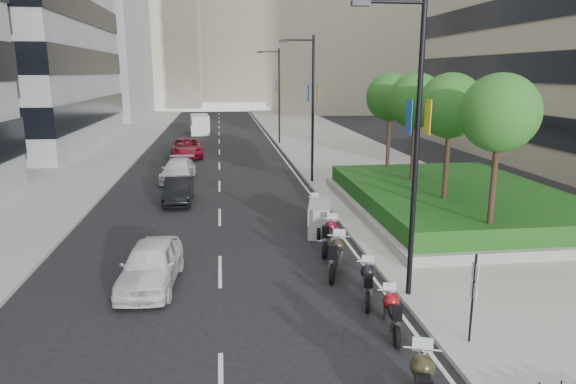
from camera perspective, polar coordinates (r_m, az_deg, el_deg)
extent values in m
plane|color=black|center=(14.91, -1.57, -14.19)|extent=(160.00, 160.00, 0.00)
cube|color=#9E9B93|center=(44.91, 5.91, 4.43)|extent=(10.00, 100.00, 0.15)
cube|color=#9E9B93|center=(44.98, -21.17, 3.62)|extent=(8.00, 100.00, 0.15)
cube|color=silver|center=(44.00, -0.84, 4.22)|extent=(0.12, 100.00, 0.01)
cube|color=silver|center=(43.71, -7.65, 4.05)|extent=(0.12, 100.00, 0.01)
cube|color=gray|center=(86.59, -23.81, 17.51)|extent=(22.00, 26.00, 30.00)
cube|color=#B7AD93|center=(96.69, 6.92, 19.71)|extent=(28.00, 24.00, 36.00)
cube|color=#B7AD93|center=(114.84, -16.63, 17.72)|extent=(26.00, 24.00, 34.00)
cube|color=#B7AD93|center=(133.77, -6.37, 18.31)|extent=(30.00, 24.00, 38.00)
cube|color=gray|center=(26.60, 17.99, -1.63)|extent=(10.00, 14.00, 0.40)
cube|color=#174614|center=(26.46, 18.08, -0.37)|extent=(9.40, 13.40, 0.80)
cylinder|color=#332319|center=(20.25, 21.77, -0.04)|extent=(0.22, 0.22, 4.00)
sphere|color=#245D1D|center=(19.84, 22.48, 8.14)|extent=(2.80, 2.80, 2.80)
cylinder|color=#332319|center=(23.74, 17.13, 2.15)|extent=(0.22, 0.22, 4.00)
sphere|color=#245D1D|center=(23.39, 17.61, 9.14)|extent=(2.80, 2.80, 2.80)
cylinder|color=#332319|center=(27.36, 13.69, 3.76)|extent=(0.22, 0.22, 4.00)
sphere|color=#245D1D|center=(27.06, 14.03, 9.83)|extent=(2.80, 2.80, 2.80)
cylinder|color=#332319|center=(31.08, 11.06, 4.98)|extent=(0.22, 0.22, 4.00)
sphere|color=#245D1D|center=(30.82, 11.30, 10.32)|extent=(2.80, 2.80, 2.80)
cylinder|color=black|center=(15.43, 14.05, 4.02)|extent=(0.16, 0.16, 9.00)
cylinder|color=black|center=(15.06, 11.60, 19.98)|extent=(1.80, 0.10, 0.10)
cube|color=black|center=(14.79, 8.08, 20.05)|extent=(0.50, 0.22, 0.14)
cube|color=yellow|center=(15.41, 15.26, 8.07)|extent=(0.02, 0.45, 1.00)
cube|color=navy|center=(15.20, 13.29, 8.11)|extent=(0.02, 0.45, 1.00)
cylinder|color=black|center=(31.76, 2.77, 8.92)|extent=(0.16, 0.16, 9.00)
cylinder|color=black|center=(31.58, 1.18, 16.53)|extent=(1.80, 0.10, 0.10)
cube|color=black|center=(31.46, -0.51, 16.46)|extent=(0.50, 0.22, 0.14)
cube|color=yellow|center=(31.75, 3.30, 10.90)|extent=(0.02, 0.45, 1.00)
cube|color=navy|center=(31.65, 2.28, 10.90)|extent=(0.02, 0.45, 1.00)
cylinder|color=black|center=(49.55, -0.98, 10.45)|extent=(0.16, 0.16, 9.00)
cylinder|color=black|center=(49.43, -2.08, 15.31)|extent=(1.80, 0.10, 0.10)
cube|color=black|center=(49.35, -3.15, 15.25)|extent=(0.50, 0.22, 0.14)
cube|color=yellow|center=(49.54, -0.66, 11.73)|extent=(0.02, 0.45, 1.00)
cube|color=navy|center=(49.48, -1.32, 11.72)|extent=(0.02, 0.45, 1.00)
cylinder|color=black|center=(13.92, 19.81, -11.37)|extent=(0.06, 0.06, 2.50)
cube|color=silver|center=(13.62, 20.07, -8.30)|extent=(0.02, 0.32, 0.42)
cube|color=silver|center=(13.80, 19.90, -10.23)|extent=(0.02, 0.32, 0.42)
cylinder|color=black|center=(12.30, 14.44, -19.28)|extent=(0.35, 0.67, 0.67)
sphere|color=#2C2A18|center=(11.51, 14.71, -18.27)|extent=(0.52, 0.52, 0.52)
cylinder|color=silver|center=(11.65, 14.73, -16.53)|extent=(0.77, 0.32, 0.05)
cylinder|color=black|center=(13.83, 12.00, -15.47)|extent=(0.20, 0.59, 0.58)
cylinder|color=black|center=(15.12, 10.96, -12.79)|extent=(0.20, 0.59, 0.58)
cube|color=silver|center=(14.36, 11.52, -13.60)|extent=(0.40, 0.82, 0.39)
sphere|color=maroon|center=(14.48, 11.37, -11.81)|extent=(0.45, 0.45, 0.45)
cube|color=black|center=(13.98, 11.77, -13.02)|extent=(0.36, 0.73, 0.15)
cylinder|color=silver|center=(14.62, 11.23, -10.67)|extent=(0.69, 0.15, 0.05)
cylinder|color=black|center=(15.50, 8.86, -11.99)|extent=(0.27, 0.61, 0.60)
cylinder|color=black|center=(16.91, 8.78, -9.77)|extent=(0.27, 0.61, 0.60)
cube|color=silver|center=(16.09, 8.84, -10.37)|extent=(0.50, 0.87, 0.41)
sphere|color=black|center=(16.25, 8.87, -8.74)|extent=(0.46, 0.46, 0.46)
cube|color=black|center=(15.71, 8.90, -9.75)|extent=(0.45, 0.77, 0.15)
cylinder|color=silver|center=(16.41, 8.88, -7.71)|extent=(0.70, 0.24, 0.05)
cylinder|color=black|center=(17.23, 4.94, -9.07)|extent=(0.37, 0.68, 0.68)
cylinder|color=black|center=(18.86, 5.75, -7.08)|extent=(0.37, 0.68, 0.68)
cube|color=silver|center=(17.93, 5.35, -7.54)|extent=(0.64, 0.99, 0.46)
sphere|color=black|center=(18.12, 5.55, -5.90)|extent=(0.53, 0.53, 0.53)
cube|color=black|center=(17.50, 5.22, -6.83)|extent=(0.58, 0.88, 0.18)
cylinder|color=silver|center=(18.32, 5.69, -4.89)|extent=(0.78, 0.34, 0.05)
cylinder|color=black|center=(19.41, 4.14, -6.49)|extent=(0.37, 0.66, 0.66)
cylinder|color=black|center=(20.99, 5.02, -4.97)|extent=(0.37, 0.66, 0.66)
cube|color=silver|center=(20.09, 4.58, -5.26)|extent=(0.64, 0.96, 0.45)
sphere|color=maroon|center=(20.30, 4.78, -3.88)|extent=(0.51, 0.51, 0.51)
cube|color=black|center=(19.69, 4.43, -4.61)|extent=(0.58, 0.85, 0.17)
cylinder|color=silver|center=(20.50, 4.93, -3.02)|extent=(0.75, 0.35, 0.05)
cylinder|color=black|center=(21.51, 3.45, -4.48)|extent=(0.27, 0.68, 0.67)
cylinder|color=black|center=(23.16, 3.56, -3.19)|extent=(0.27, 0.68, 0.67)
cube|color=gray|center=(22.23, 3.52, -2.91)|extent=(1.38, 2.41, 1.35)
cylinder|color=black|center=(23.70, 3.00, -2.93)|extent=(0.21, 0.58, 0.57)
cylinder|color=black|center=(25.11, 3.01, -2.00)|extent=(0.21, 0.58, 0.57)
cube|color=silver|center=(24.32, 3.01, -2.13)|extent=(0.41, 0.81, 0.38)
sphere|color=#292B18|center=(24.52, 3.02, -1.16)|extent=(0.44, 0.44, 0.44)
cube|color=black|center=(23.98, 3.01, -1.63)|extent=(0.38, 0.72, 0.15)
cylinder|color=silver|center=(24.71, 3.03, -0.56)|extent=(0.67, 0.17, 0.05)
imported|color=white|center=(17.48, -15.00, -7.80)|extent=(2.03, 4.39, 1.45)
imported|color=black|center=(28.15, -12.06, 0.20)|extent=(1.43, 4.08, 1.34)
imported|color=silver|center=(33.91, -12.11, 2.40)|extent=(2.22, 4.82, 1.37)
imported|color=maroon|center=(43.37, -11.17, 4.86)|extent=(2.87, 5.64, 1.52)
cube|color=silver|center=(59.74, -9.75, 7.42)|extent=(2.31, 5.16, 2.11)
cube|color=silver|center=(57.89, -9.80, 6.74)|extent=(2.00, 1.36, 1.10)
cylinder|color=black|center=(58.05, -10.59, 6.52)|extent=(0.25, 0.70, 0.70)
cylinder|color=black|center=(57.99, -8.99, 6.58)|extent=(0.25, 0.70, 0.70)
cylinder|color=black|center=(61.44, -10.43, 6.89)|extent=(0.25, 0.70, 0.70)
cylinder|color=black|center=(61.38, -8.92, 6.94)|extent=(0.25, 0.70, 0.70)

